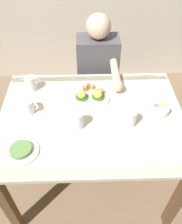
# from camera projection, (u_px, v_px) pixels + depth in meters

# --- Properties ---
(ground_plane) EXTENTS (6.00, 6.00, 0.00)m
(ground_plane) POSITION_uv_depth(u_px,v_px,m) (91.00, 175.00, 2.07)
(ground_plane) COLOR #7F664C
(dining_table) EXTENTS (1.20, 0.90, 0.74)m
(dining_table) POSITION_uv_depth(u_px,v_px,m) (91.00, 127.00, 1.62)
(dining_table) COLOR beige
(dining_table) RESTS_ON ground_plane
(eggs_benedict_plate) EXTENTS (0.27, 0.27, 0.09)m
(eggs_benedict_plate) POSITION_uv_depth(u_px,v_px,m) (90.00, 97.00, 1.64)
(eggs_benedict_plate) COLOR white
(eggs_benedict_plate) RESTS_ON dining_table
(fruit_bowl) EXTENTS (0.12, 0.12, 0.06)m
(fruit_bowl) POSITION_uv_depth(u_px,v_px,m) (160.00, 109.00, 1.55)
(fruit_bowl) COLOR white
(fruit_bowl) RESTS_ON dining_table
(coffee_mug) EXTENTS (0.11, 0.08, 0.09)m
(coffee_mug) POSITION_uv_depth(u_px,v_px,m) (28.00, 106.00, 1.54)
(coffee_mug) COLOR white
(coffee_mug) RESTS_ON dining_table
(fork) EXTENTS (0.07, 0.15, 0.00)m
(fork) POSITION_uv_depth(u_px,v_px,m) (159.00, 150.00, 1.36)
(fork) COLOR silver
(fork) RESTS_ON dining_table
(water_glass_near) EXTENTS (0.07, 0.07, 0.11)m
(water_glass_near) POSITION_uv_depth(u_px,v_px,m) (131.00, 119.00, 1.46)
(water_glass_near) COLOR silver
(water_glass_near) RESTS_ON dining_table
(water_glass_far) EXTENTS (0.07, 0.07, 0.11)m
(water_glass_far) POSITION_uv_depth(u_px,v_px,m) (31.00, 84.00, 1.70)
(water_glass_far) COLOR silver
(water_glass_far) RESTS_ON dining_table
(water_glass_extra) EXTENTS (0.07, 0.07, 0.11)m
(water_glass_extra) POSITION_uv_depth(u_px,v_px,m) (78.00, 121.00, 1.45)
(water_glass_extra) COLOR silver
(water_glass_extra) RESTS_ON dining_table
(side_plate) EXTENTS (0.20, 0.20, 0.04)m
(side_plate) POSITION_uv_depth(u_px,v_px,m) (21.00, 151.00, 1.34)
(side_plate) COLOR white
(side_plate) RESTS_ON dining_table
(diner_person) EXTENTS (0.34, 0.54, 1.14)m
(diner_person) POSITION_uv_depth(u_px,v_px,m) (98.00, 72.00, 2.03)
(diner_person) COLOR #33333D
(diner_person) RESTS_ON ground_plane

